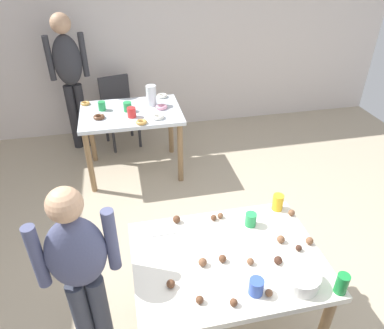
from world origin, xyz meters
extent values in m
plane|color=tan|center=(0.00, 0.00, 0.00)|extent=(6.40, 6.40, 0.00)
cube|color=silver|center=(0.00, 3.20, 1.30)|extent=(6.40, 0.10, 2.60)
cube|color=silver|center=(-0.08, -0.15, 0.73)|extent=(1.11, 0.82, 0.04)
cylinder|color=olive|center=(-0.58, 0.20, 0.35)|extent=(0.06, 0.06, 0.71)
cylinder|color=olive|center=(0.42, 0.20, 0.35)|extent=(0.06, 0.06, 0.71)
cube|color=silver|center=(-0.50, 2.04, 0.73)|extent=(1.07, 0.77, 0.04)
cylinder|color=olive|center=(-0.98, 1.72, 0.35)|extent=(0.06, 0.06, 0.71)
cylinder|color=olive|center=(-0.02, 1.72, 0.35)|extent=(0.06, 0.06, 0.71)
cylinder|color=olive|center=(-0.98, 2.36, 0.35)|extent=(0.06, 0.06, 0.71)
cylinder|color=olive|center=(-0.02, 2.36, 0.35)|extent=(0.06, 0.06, 0.71)
cube|color=#2D2D33|center=(-0.61, 2.70, 0.43)|extent=(0.49, 0.49, 0.04)
cube|color=#2D2D33|center=(-0.65, 2.88, 0.66)|extent=(0.38, 0.13, 0.42)
cylinder|color=#2D2D33|center=(-0.40, 2.58, 0.21)|extent=(0.04, 0.04, 0.41)
cylinder|color=#2D2D33|center=(-0.73, 2.50, 0.21)|extent=(0.04, 0.04, 0.41)
cylinder|color=#2D2D33|center=(-0.49, 2.91, 0.21)|extent=(0.04, 0.04, 0.41)
cylinder|color=#2D2D33|center=(-0.81, 2.83, 0.21)|extent=(0.04, 0.04, 0.41)
cylinder|color=#383D4C|center=(-0.97, -0.11, 0.34)|extent=(0.11, 0.11, 0.68)
cylinder|color=#383D4C|center=(-0.86, -0.10, 0.34)|extent=(0.11, 0.11, 0.68)
ellipsoid|color=#4C5175|center=(-0.92, -0.11, 0.92)|extent=(0.34, 0.24, 0.48)
sphere|color=tan|center=(-0.92, -0.11, 1.25)|extent=(0.18, 0.18, 0.18)
cylinder|color=#4C5175|center=(-1.11, -0.13, 0.95)|extent=(0.08, 0.08, 0.41)
cylinder|color=#4C5175|center=(-0.73, -0.08, 0.95)|extent=(0.08, 0.08, 0.41)
cylinder|color=#28282D|center=(-1.08, 2.78, 0.42)|extent=(0.11, 0.11, 0.83)
cylinder|color=#28282D|center=(-1.19, 2.76, 0.42)|extent=(0.11, 0.11, 0.83)
ellipsoid|color=#333338|center=(-1.14, 2.77, 1.13)|extent=(0.35, 0.25, 0.59)
sphere|color=tan|center=(-1.14, 2.77, 1.54)|extent=(0.23, 0.23, 0.23)
cylinder|color=#333338|center=(-0.95, 2.80, 1.17)|extent=(0.08, 0.08, 0.50)
cylinder|color=#333338|center=(-1.33, 2.73, 1.17)|extent=(0.08, 0.08, 0.50)
cylinder|color=white|center=(0.24, -0.42, 0.79)|extent=(0.20, 0.20, 0.08)
cylinder|color=#198438|center=(0.43, -0.51, 0.81)|extent=(0.07, 0.07, 0.12)
cube|color=silver|center=(-0.42, 0.11, 0.75)|extent=(0.17, 0.02, 0.01)
cylinder|color=green|center=(0.14, 0.08, 0.80)|extent=(0.07, 0.07, 0.09)
cylinder|color=#3351B2|center=(-0.01, -0.43, 0.80)|extent=(0.08, 0.08, 0.09)
cylinder|color=yellow|center=(0.38, 0.19, 0.81)|extent=(0.07, 0.07, 0.12)
sphere|color=brown|center=(-0.15, -0.47, 0.77)|extent=(0.04, 0.04, 0.04)
sphere|color=brown|center=(-0.03, 0.19, 0.77)|extent=(0.04, 0.04, 0.04)
sphere|color=brown|center=(-0.12, -0.18, 0.77)|extent=(0.05, 0.05, 0.05)
sphere|color=brown|center=(-0.08, 0.18, 0.77)|extent=(0.04, 0.04, 0.04)
sphere|color=brown|center=(0.45, 0.11, 0.77)|extent=(0.04, 0.04, 0.04)
sphere|color=brown|center=(0.44, -0.16, 0.77)|extent=(0.05, 0.05, 0.05)
sphere|color=brown|center=(0.05, -0.46, 0.77)|extent=(0.04, 0.04, 0.04)
sphere|color=#3D2319|center=(0.35, -0.19, 0.77)|extent=(0.04, 0.04, 0.04)
sphere|color=brown|center=(-0.32, 0.21, 0.77)|extent=(0.05, 0.05, 0.05)
sphere|color=brown|center=(-0.44, -0.30, 0.77)|extent=(0.05, 0.05, 0.05)
sphere|color=brown|center=(0.27, -0.11, 0.77)|extent=(0.05, 0.05, 0.05)
sphere|color=brown|center=(-0.24, -0.19, 0.77)|extent=(0.05, 0.05, 0.05)
sphere|color=#3D2319|center=(0.19, -0.26, 0.77)|extent=(0.05, 0.05, 0.05)
sphere|color=brown|center=(-0.31, -0.42, 0.77)|extent=(0.04, 0.04, 0.04)
sphere|color=brown|center=(0.03, -0.23, 0.77)|extent=(0.04, 0.04, 0.04)
cylinder|color=white|center=(-0.26, 2.16, 0.86)|extent=(0.11, 0.11, 0.23)
cylinder|color=red|center=(-0.49, 1.90, 0.80)|extent=(0.09, 0.09, 0.10)
cylinder|color=green|center=(-0.53, 2.05, 0.80)|extent=(0.09, 0.09, 0.10)
cylinder|color=green|center=(-0.79, 2.14, 0.80)|extent=(0.08, 0.08, 0.10)
torus|color=brown|center=(-0.83, 1.93, 0.77)|extent=(0.12, 0.12, 0.03)
torus|color=gold|center=(-0.98, 2.33, 0.76)|extent=(0.10, 0.10, 0.03)
torus|color=white|center=(-0.23, 1.81, 0.77)|extent=(0.13, 0.13, 0.04)
torus|color=gold|center=(-0.41, 1.72, 0.77)|extent=(0.11, 0.11, 0.03)
torus|color=white|center=(-0.11, 2.36, 0.77)|extent=(0.12, 0.12, 0.04)
torus|color=pink|center=(-0.16, 2.05, 0.77)|extent=(0.13, 0.13, 0.04)
camera|label=1|loc=(-0.60, -1.55, 2.35)|focal=33.38mm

